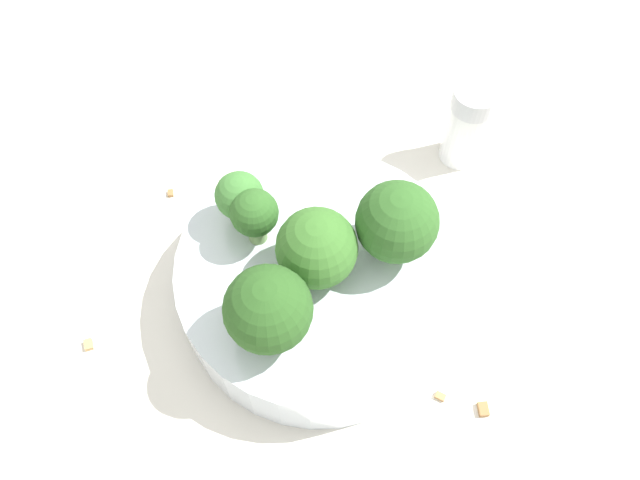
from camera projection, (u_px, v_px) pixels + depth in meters
The scene contains 12 objects.
ground_plane at pixel (320, 294), 0.49m from camera, with size 3.00×3.00×0.00m, color silver.
bowl at pixel (320, 280), 0.47m from camera, with size 0.21×0.21×0.05m, color silver.
broccoli_floret_0 at pixel (268, 310), 0.39m from camera, with size 0.06×0.06×0.06m.
broccoli_floret_1 at pixel (251, 219), 0.43m from camera, with size 0.03×0.03×0.05m.
broccoli_floret_2 at pixel (314, 247), 0.42m from camera, with size 0.06×0.06×0.06m.
broccoli_floret_3 at pixel (240, 198), 0.44m from camera, with size 0.04×0.04×0.05m.
broccoli_floret_4 at pixel (397, 223), 0.42m from camera, with size 0.06×0.06×0.07m.
pepper_shaker at pixel (467, 125), 0.53m from camera, with size 0.04×0.04×0.08m.
almond_crumb_0 at pixel (170, 192), 0.54m from camera, with size 0.01×0.00×0.01m, color olive.
almond_crumb_1 at pixel (441, 396), 0.44m from camera, with size 0.01×0.00×0.01m, color #AD7F4C.
almond_crumb_2 at pixel (484, 408), 0.44m from camera, with size 0.01×0.01×0.01m, color olive.
almond_crumb_3 at pixel (88, 344), 0.46m from camera, with size 0.01×0.01×0.01m, color tan.
Camera 1 is at (-0.09, 0.19, 0.44)m, focal length 35.00 mm.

